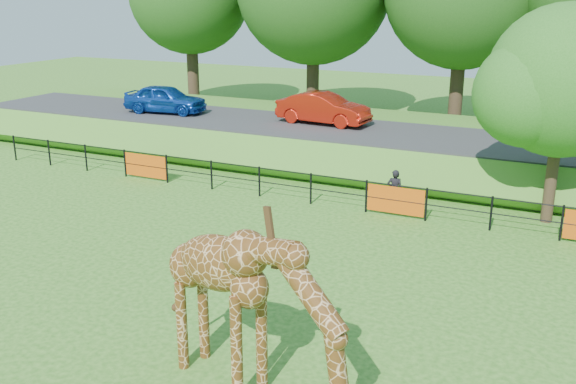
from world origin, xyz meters
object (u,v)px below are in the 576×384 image
(visitor, at_px, (395,190))
(tree_east, at_px, (566,87))
(car_red, at_px, (323,108))
(car_blue, at_px, (165,99))
(giraffe, at_px, (254,316))

(visitor, distance_m, tree_east, 6.08)
(car_red, relative_size, visitor, 2.94)
(car_blue, bearing_deg, visitor, -119.56)
(car_blue, distance_m, tree_east, 18.44)
(car_blue, height_order, visitor, car_blue)
(visitor, xyz_separation_m, tree_east, (4.80, 1.08, 3.57))
(tree_east, bearing_deg, giraffe, -108.28)
(car_red, bearing_deg, tree_east, -111.89)
(visitor, relative_size, tree_east, 0.21)
(giraffe, xyz_separation_m, car_blue, (-13.76, 16.50, 0.44))
(car_red, relative_size, tree_east, 0.61)
(car_blue, xyz_separation_m, car_red, (7.90, 0.77, 0.01))
(giraffe, relative_size, car_red, 1.12)
(giraffe, relative_size, tree_east, 0.69)
(giraffe, bearing_deg, visitor, 112.03)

